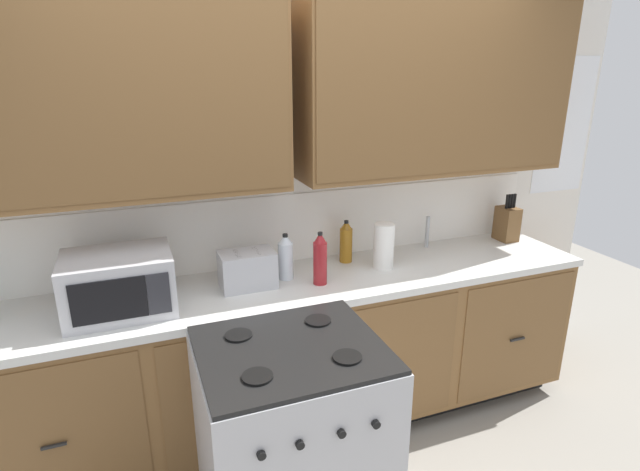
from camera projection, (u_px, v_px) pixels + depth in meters
name	position (u px, v px, depth m)	size (l,w,h in m)	color
ground_plane	(322.00, 460.00, 2.74)	(8.20, 8.20, 0.00)	gray
wall_unit	(289.00, 134.00, 2.64)	(4.48, 0.40, 2.56)	white
counter_run	(303.00, 354.00, 2.85)	(3.31, 0.64, 0.94)	black
stove_range	(293.00, 441.00, 2.20)	(0.76, 0.68, 0.95)	#B7B7BC
microwave	(119.00, 283.00, 2.32)	(0.48, 0.37, 0.28)	#B7B7BC
toaster	(247.00, 269.00, 2.60)	(0.28, 0.18, 0.19)	#B7B7BC
knife_block	(507.00, 223.00, 3.29)	(0.11, 0.14, 0.31)	brown
sink_faucet	(427.00, 232.00, 3.17)	(0.02, 0.02, 0.20)	#B2B5BA
paper_towel_roll	(384.00, 246.00, 2.83)	(0.12, 0.12, 0.26)	white
bottle_clear	(286.00, 257.00, 2.69)	(0.08, 0.08, 0.25)	silver
bottle_red	(320.00, 259.00, 2.62)	(0.07, 0.07, 0.28)	maroon
bottle_amber	(346.00, 242.00, 2.92)	(0.07, 0.07, 0.25)	#9E6619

